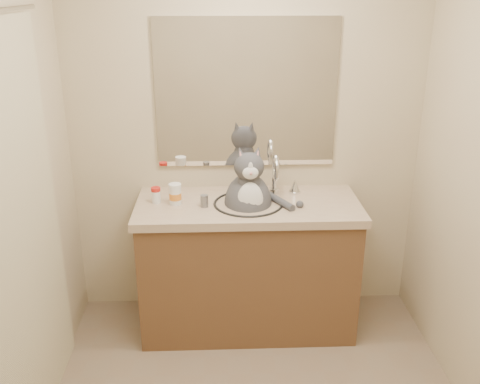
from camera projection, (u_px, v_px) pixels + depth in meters
name	position (u px, v px, depth m)	size (l,w,h in m)	color
room	(261.00, 213.00, 2.17)	(2.22, 2.52, 2.42)	#85725C
vanity	(248.00, 263.00, 3.34)	(1.34, 0.59, 1.12)	brown
mirror	(246.00, 94.00, 3.23)	(1.10, 0.02, 0.90)	white
shower_curtain	(14.00, 244.00, 2.28)	(0.02, 1.30, 1.93)	beige
cat	(249.00, 200.00, 3.17)	(0.42, 0.33, 0.57)	#45454A
pill_bottle_redcap	(156.00, 195.00, 3.17)	(0.06, 0.06, 0.10)	white
pill_bottle_orange	(175.00, 194.00, 3.15)	(0.08, 0.08, 0.13)	white
grey_canister	(204.00, 201.00, 3.12)	(0.05, 0.05, 0.07)	slate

